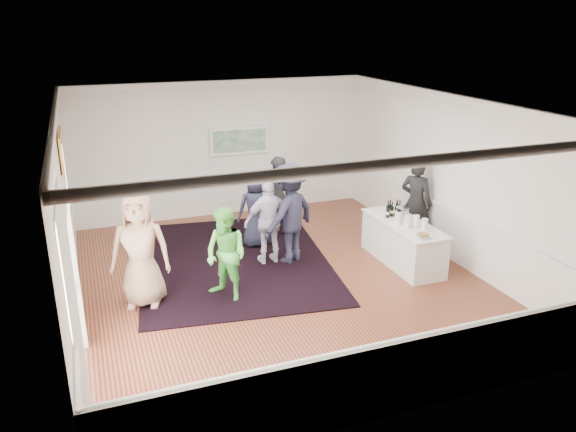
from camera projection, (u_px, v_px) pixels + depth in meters
name	position (u px, v px, depth m)	size (l,w,h in m)	color
floor	(280.00, 279.00, 10.30)	(8.00, 8.00, 0.00)	brown
ceiling	(279.00, 104.00, 9.23)	(7.00, 8.00, 0.02)	white
wall_left	(65.00, 220.00, 8.60)	(0.02, 8.00, 3.20)	white
wall_right	(449.00, 177.00, 10.92)	(0.02, 8.00, 3.20)	white
wall_back	(223.00, 149.00, 13.29)	(7.00, 0.02, 3.20)	white
wall_front	(401.00, 297.00, 6.23)	(7.00, 0.02, 3.20)	white
wainscoting	(280.00, 254.00, 10.13)	(7.00, 8.00, 1.00)	white
mirror	(67.00, 185.00, 9.70)	(0.05, 1.25, 1.85)	#EDA545
doorway	(72.00, 282.00, 7.01)	(0.10, 1.78, 2.56)	white
landscape_painting	(239.00, 141.00, 13.32)	(1.44, 0.06, 0.66)	white
area_rug	(234.00, 260.00, 11.07)	(3.58, 4.70, 0.02)	black
serving_table	(403.00, 243.00, 10.87)	(0.79, 2.06, 0.83)	silver
bartender	(416.00, 202.00, 11.57)	(0.68, 0.45, 1.87)	black
guest_tan	(140.00, 249.00, 9.10)	(0.97, 0.63, 1.99)	tan
guest_green	(226.00, 255.00, 9.35)	(0.78, 0.61, 1.61)	#5FD254
guest_lilac	(269.00, 221.00, 10.74)	(1.00, 0.42, 1.71)	silver
guest_dark_a	(289.00, 214.00, 10.77)	(1.27, 0.73, 1.96)	#212338
guest_dark_b	(277.00, 197.00, 12.07)	(0.65, 0.43, 1.79)	black
guest_navy	(256.00, 209.00, 11.59)	(0.78, 0.51, 1.61)	#212338
wine_bottles	(393.00, 208.00, 11.08)	(0.38, 0.25, 0.31)	black
juice_pitchers	(412.00, 221.00, 10.46)	(0.41, 0.57, 0.24)	#68BE43
ice_bucket	(402.00, 214.00, 10.87)	(0.26, 0.26, 0.24)	silver
nut_bowl	(423.00, 236.00, 9.98)	(0.27, 0.27, 0.08)	white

